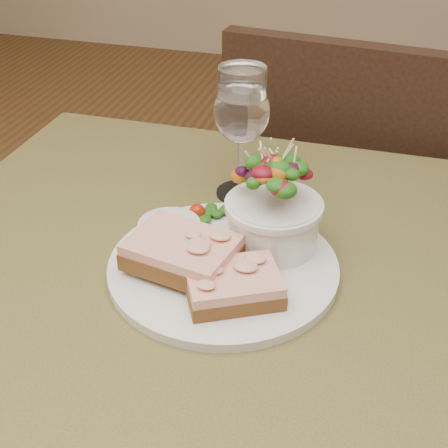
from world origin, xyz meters
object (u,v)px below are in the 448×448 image
(cafe_table, at_px, (204,342))
(salad_bowl, at_px, (274,203))
(chair_far, at_px, (335,276))
(ramekin, at_px, (170,234))
(sandwich_front, at_px, (233,285))
(sandwich_back, at_px, (183,252))
(wine_glass, at_px, (242,115))
(dinner_plate, at_px, (223,267))

(cafe_table, distance_m, salad_bowl, 0.20)
(chair_far, height_order, ramekin, chair_far)
(cafe_table, bearing_deg, ramekin, 146.75)
(sandwich_front, xyz_separation_m, sandwich_back, (-0.07, 0.03, 0.01))
(wine_glass, bearing_deg, salad_bowl, -59.61)
(sandwich_front, bearing_deg, ramekin, 118.04)
(sandwich_back, height_order, ramekin, sandwich_back)
(chair_far, distance_m, sandwich_back, 0.83)
(sandwich_back, height_order, wine_glass, wine_glass)
(chair_far, relative_size, wine_glass, 5.14)
(ramekin, bearing_deg, dinner_plate, -10.16)
(wine_glass, bearing_deg, cafe_table, -87.67)
(cafe_table, relative_size, sandwich_back, 5.84)
(chair_far, bearing_deg, sandwich_back, 84.67)
(chair_far, relative_size, salad_bowl, 7.09)
(chair_far, height_order, salad_bowl, chair_far)
(dinner_plate, bearing_deg, sandwich_front, -63.40)
(cafe_table, bearing_deg, wine_glass, 92.33)
(dinner_plate, distance_m, salad_bowl, 0.10)
(cafe_table, xyz_separation_m, ramekin, (-0.05, 0.04, 0.13))
(ramekin, relative_size, salad_bowl, 0.56)
(cafe_table, relative_size, dinner_plate, 2.89)
(wine_glass, bearing_deg, sandwich_back, -94.14)
(sandwich_front, relative_size, salad_bowl, 1.00)
(cafe_table, xyz_separation_m, sandwich_front, (0.05, -0.03, 0.13))
(chair_far, xyz_separation_m, wine_glass, (-0.12, -0.44, 0.58))
(ramekin, bearing_deg, salad_bowl, 19.67)
(chair_far, xyz_separation_m, sandwich_back, (-0.14, -0.65, 0.49))
(salad_bowl, bearing_deg, sandwich_front, -100.33)
(chair_far, bearing_deg, wine_glass, 81.13)
(chair_far, distance_m, dinner_plate, 0.78)
(sandwich_back, height_order, salad_bowl, salad_bowl)
(dinner_plate, bearing_deg, wine_glass, 98.41)
(chair_far, bearing_deg, dinner_plate, 87.95)
(dinner_plate, relative_size, salad_bowl, 2.18)
(wine_glass, bearing_deg, chair_far, 74.49)
(wine_glass, bearing_deg, sandwich_front, -77.09)
(dinner_plate, height_order, sandwich_back, sandwich_back)
(sandwich_back, bearing_deg, ramekin, 139.76)
(sandwich_front, xyz_separation_m, ramekin, (-0.10, 0.07, 0.00))
(dinner_plate, bearing_deg, sandwich_back, -149.67)
(cafe_table, height_order, salad_bowl, salad_bowl)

